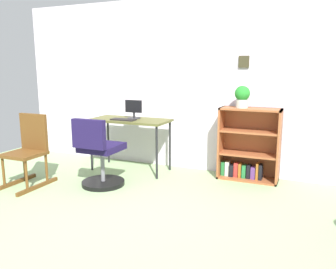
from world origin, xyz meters
name	(u,v)px	position (x,y,z in m)	size (l,w,h in m)	color
ground_plane	(96,228)	(0.00, 0.00, 0.00)	(6.24, 6.24, 0.00)	#8DAC76
wall_back	(183,85)	(0.00, 2.15, 1.18)	(5.20, 0.12, 2.36)	silver
desk	(130,124)	(-0.59, 1.69, 0.66)	(1.09, 0.51, 0.72)	brown
monitor	(134,110)	(-0.57, 1.75, 0.85)	(0.25, 0.18, 0.26)	#262628
keyboard	(123,120)	(-0.62, 1.56, 0.73)	(0.34, 0.14, 0.02)	black
office_chair	(99,157)	(-0.60, 0.94, 0.37)	(0.52, 0.55, 0.85)	black
rocking_chair	(29,150)	(-1.43, 0.67, 0.44)	(0.42, 0.64, 0.87)	brown
bookshelf_low	(249,148)	(0.98, 1.96, 0.41)	(0.75, 0.30, 0.92)	#9A522E
potted_plant_on_shelf	(242,96)	(0.89, 1.90, 1.07)	(0.19, 0.19, 0.27)	#B7B2A8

